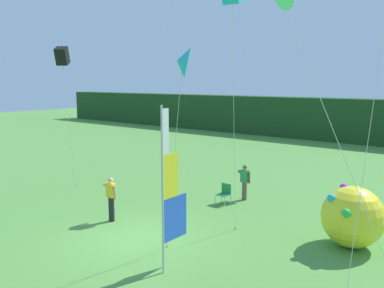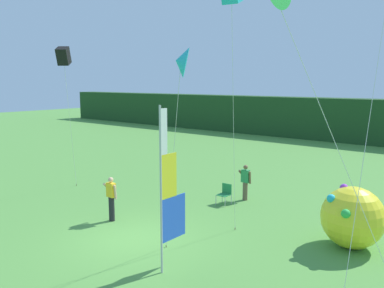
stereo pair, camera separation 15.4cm
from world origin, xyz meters
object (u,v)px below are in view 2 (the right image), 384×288
object	(u,v)px
kite_black_box_2	(63,56)
kite_cyan_delta_3	(181,62)
person_near_banner	(245,181)
person_mid_field	(111,198)
banner_flag	(168,193)
folding_chair	(225,193)
inflatable_balloon	(352,217)

from	to	relation	value
kite_black_box_2	kite_cyan_delta_3	distance (m)	9.11
person_near_banner	person_mid_field	size ratio (longest dim) A/B	0.94
banner_flag	folding_chair	bearing A→B (deg)	110.25
folding_chair	kite_cyan_delta_3	distance (m)	7.87
banner_flag	person_near_banner	size ratio (longest dim) A/B	2.91
person_near_banner	person_mid_field	bearing A→B (deg)	-114.33
banner_flag	person_near_banner	world-z (taller)	banner_flag
person_mid_field	inflatable_balloon	world-z (taller)	inflatable_balloon
person_mid_field	inflatable_balloon	bearing A→B (deg)	22.75
folding_chair	person_mid_field	bearing A→B (deg)	-115.70
banner_flag	folding_chair	world-z (taller)	banner_flag
folding_chair	person_near_banner	bearing A→B (deg)	71.69
person_near_banner	folding_chair	xyz separation A→B (m)	(-0.36, -1.08, -0.34)
inflatable_balloon	banner_flag	bearing A→B (deg)	-126.09
banner_flag	inflatable_balloon	world-z (taller)	banner_flag
kite_cyan_delta_3	kite_black_box_2	bearing A→B (deg)	166.87
folding_chair	kite_black_box_2	bearing A→B (deg)	-153.60
banner_flag	person_near_banner	distance (m)	7.46
folding_chair	inflatable_balloon	bearing A→B (deg)	-11.58
person_mid_field	folding_chair	bearing A→B (deg)	64.30
person_mid_field	folding_chair	distance (m)	5.00
banner_flag	kite_cyan_delta_3	xyz separation A→B (m)	(-0.06, 0.62, 3.58)
folding_chair	kite_cyan_delta_3	xyz separation A→B (m)	(2.16, -5.39, 5.31)
person_near_banner	folding_chair	world-z (taller)	person_near_banner
banner_flag	kite_cyan_delta_3	world-z (taller)	kite_cyan_delta_3
person_near_banner	kite_cyan_delta_3	world-z (taller)	kite_cyan_delta_3
person_mid_field	kite_black_box_2	distance (m)	7.23
person_near_banner	folding_chair	bearing A→B (deg)	-108.31
person_near_banner	kite_black_box_2	size ratio (longest dim) A/B	0.23
person_near_banner	banner_flag	bearing A→B (deg)	-75.30
kite_black_box_2	banner_flag	bearing A→B (deg)	-16.78
kite_cyan_delta_3	inflatable_balloon	bearing A→B (deg)	49.62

